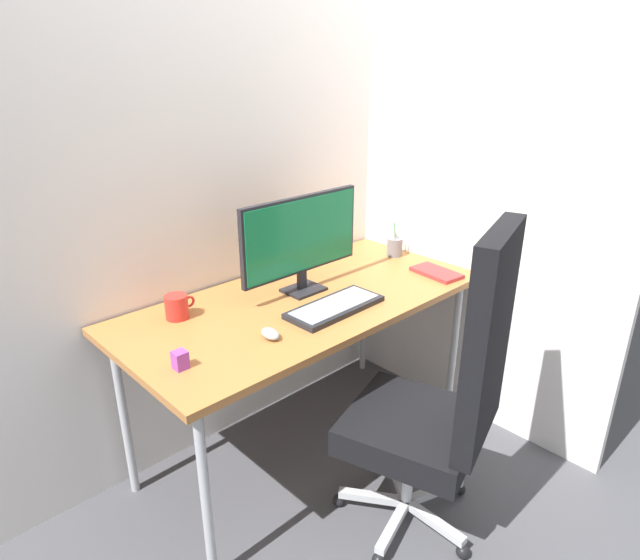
% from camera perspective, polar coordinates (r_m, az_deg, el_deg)
% --- Properties ---
extents(ground_plane, '(8.00, 8.00, 0.00)m').
position_cam_1_polar(ground_plane, '(2.66, -1.37, -17.00)').
color(ground_plane, '#4C4C51').
extents(wall_back, '(2.55, 0.04, 2.80)m').
position_cam_1_polar(wall_back, '(2.39, -8.36, 15.21)').
color(wall_back, white).
rests_on(wall_back, ground_plane).
extents(wall_side_right, '(0.04, 1.73, 2.80)m').
position_cam_1_polar(wall_side_right, '(2.61, 14.33, 15.35)').
color(wall_side_right, white).
rests_on(wall_side_right, ground_plane).
extents(desk, '(1.56, 0.74, 0.76)m').
position_cam_1_polar(desk, '(2.28, -1.53, -3.07)').
color(desk, '#B27038').
rests_on(desk, ground_plane).
extents(office_chair, '(0.57, 0.60, 1.22)m').
position_cam_1_polar(office_chair, '(1.98, 12.85, -11.65)').
color(office_chair, black).
rests_on(office_chair, ground_plane).
extents(monitor, '(0.61, 0.13, 0.41)m').
position_cam_1_polar(monitor, '(2.26, -1.96, 4.43)').
color(monitor, black).
rests_on(monitor, desk).
extents(keyboard, '(0.41, 0.18, 0.02)m').
position_cam_1_polar(keyboard, '(2.16, 1.56, -2.83)').
color(keyboard, black).
rests_on(keyboard, desk).
extents(mouse, '(0.06, 0.09, 0.04)m').
position_cam_1_polar(mouse, '(1.95, -5.23, -5.62)').
color(mouse, '#9EA0A5').
rests_on(mouse, desk).
extents(pen_holder, '(0.08, 0.08, 0.17)m').
position_cam_1_polar(pen_holder, '(2.76, 7.82, 3.47)').
color(pen_holder, slate).
rests_on(pen_holder, desk).
extents(notebook, '(0.15, 0.24, 0.02)m').
position_cam_1_polar(notebook, '(2.56, 12.09, 0.76)').
color(notebook, '#B23333').
rests_on(notebook, desk).
extents(coffee_mug, '(0.12, 0.09, 0.09)m').
position_cam_1_polar(coffee_mug, '(2.14, -14.74, -2.72)').
color(coffee_mug, red).
rests_on(coffee_mug, desk).
extents(desk_clamp_accessory, '(0.04, 0.04, 0.06)m').
position_cam_1_polar(desk_clamp_accessory, '(1.81, -14.42, -8.11)').
color(desk_clamp_accessory, purple).
rests_on(desk_clamp_accessory, desk).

